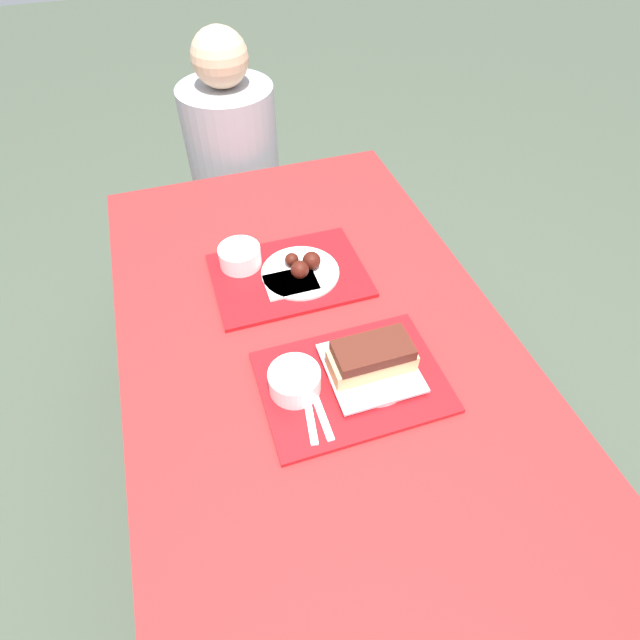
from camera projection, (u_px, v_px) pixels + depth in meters
ground_plane at (317, 472)px, 1.79m from camera, size 12.00×12.00×0.00m
picnic_table at (316, 358)px, 1.29m from camera, size 0.93×1.54×0.76m
picnic_bench_far at (247, 227)px, 2.15m from camera, size 0.88×0.28×0.43m
tray_near at (352, 382)px, 1.12m from camera, size 0.41×0.29×0.01m
tray_far at (289, 275)px, 1.35m from camera, size 0.41×0.29×0.01m
bowl_coleslaw_near at (295, 380)px, 1.08m from camera, size 0.11×0.11×0.06m
brisket_sandwich_plate at (372, 361)px, 1.10m from camera, size 0.20×0.20×0.09m
plastic_fork_near at (309, 409)px, 1.06m from camera, size 0.04×0.17×0.00m
plastic_knife_near at (318, 406)px, 1.07m from camera, size 0.02×0.17×0.00m
condiment_packet at (331, 360)px, 1.15m from camera, size 0.04×0.03×0.01m
bowl_coleslaw_far at (240, 255)px, 1.35m from camera, size 0.11×0.11×0.06m
wings_plate_far at (302, 269)px, 1.34m from camera, size 0.21×0.21×0.06m
napkin_far at (291, 283)px, 1.32m from camera, size 0.14×0.10×0.01m
person_seated_across at (233, 149)px, 1.87m from camera, size 0.34×0.34×0.72m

